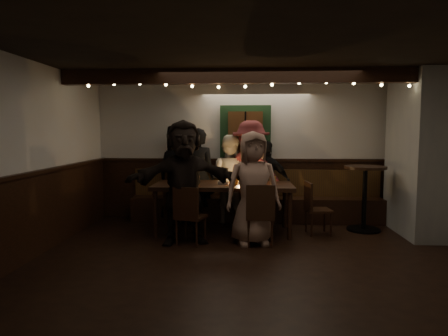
# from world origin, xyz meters

# --- Properties ---
(room) EXTENTS (6.02, 5.01, 2.62)m
(room) POSITION_xyz_m (1.07, 1.42, 1.07)
(room) COLOR black
(room) RESTS_ON ground
(dining_table) EXTENTS (2.26, 0.97, 0.98)m
(dining_table) POSITION_xyz_m (-0.56, 1.40, 0.74)
(dining_table) COLOR black
(dining_table) RESTS_ON ground
(chair_near_left) EXTENTS (0.49, 0.49, 0.87)m
(chair_near_left) POSITION_xyz_m (-1.02, 0.62, 0.49)
(chair_near_left) COLOR black
(chair_near_left) RESTS_ON ground
(chair_near_right) EXTENTS (0.41, 0.41, 0.91)m
(chair_near_right) POSITION_xyz_m (0.03, 0.60, 0.51)
(chair_near_right) COLOR black
(chair_near_right) RESTS_ON ground
(chair_end) EXTENTS (0.43, 0.43, 0.85)m
(chair_end) POSITION_xyz_m (0.91, 1.35, 0.48)
(chair_end) COLOR black
(chair_end) RESTS_ON ground
(high_top) EXTENTS (0.68, 0.68, 1.09)m
(high_top) POSITION_xyz_m (1.80, 1.65, 0.69)
(high_top) COLOR black
(high_top) RESTS_ON ground
(person_a) EXTENTS (1.02, 0.82, 1.81)m
(person_a) POSITION_xyz_m (-1.40, 2.09, 0.90)
(person_a) COLOR black
(person_a) RESTS_ON ground
(person_b) EXTENTS (0.68, 0.50, 1.73)m
(person_b) POSITION_xyz_m (-1.05, 2.12, 0.86)
(person_b) COLOR black
(person_b) RESTS_ON ground
(person_c) EXTENTS (0.93, 0.82, 1.60)m
(person_c) POSITION_xyz_m (-0.49, 2.13, 0.80)
(person_c) COLOR beige
(person_c) RESTS_ON ground
(person_d) EXTENTS (1.35, 1.03, 1.86)m
(person_d) POSITION_xyz_m (-0.10, 2.04, 0.93)
(person_d) COLOR #531B1C
(person_d) RESTS_ON ground
(person_e) EXTENTS (0.95, 0.65, 1.50)m
(person_e) POSITION_xyz_m (0.19, 2.04, 0.75)
(person_e) COLOR black
(person_e) RESTS_ON ground
(person_f) EXTENTS (1.79, 0.95, 1.84)m
(person_f) POSITION_xyz_m (-1.10, 0.74, 0.92)
(person_f) COLOR black
(person_f) RESTS_ON ground
(person_g) EXTENTS (0.91, 0.69, 1.67)m
(person_g) POSITION_xyz_m (-0.08, 0.73, 0.84)
(person_g) COLOR #906C5A
(person_g) RESTS_ON ground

